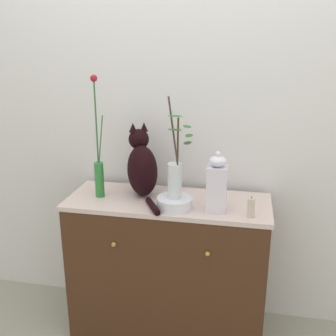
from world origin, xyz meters
name	(u,v)px	position (x,y,z in m)	size (l,w,h in m)	color
ground_plane	(168,326)	(0.00, 0.00, 0.00)	(6.00, 6.00, 0.00)	gray
wall_back	(178,103)	(0.00, 0.28, 1.30)	(4.40, 0.08, 2.60)	silver
sideboard	(168,266)	(0.00, 0.00, 0.41)	(1.09, 0.44, 0.82)	#442817
cat_sitting	(142,167)	(-0.16, 0.05, 0.98)	(0.29, 0.42, 0.39)	black
vase_slim_green	(99,168)	(-0.38, -0.02, 0.98)	(0.06, 0.05, 0.66)	#2A7B35
bowl_porcelain	(175,203)	(0.05, -0.10, 0.85)	(0.18, 0.18, 0.06)	white
vase_glass_clear	(175,175)	(0.06, -0.10, 0.99)	(0.13, 0.12, 0.51)	silver
jar_lidded_porcelain	(217,184)	(0.26, -0.09, 0.96)	(0.10, 0.10, 0.31)	white
candle_pillar	(251,208)	(0.44, -0.13, 0.87)	(0.04, 0.04, 0.11)	beige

